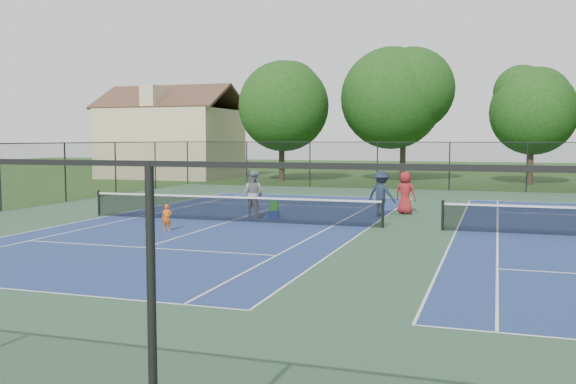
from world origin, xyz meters
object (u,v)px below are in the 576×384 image
(tree_back_a, at_px, (282,102))
(ball_hopper, at_px, (274,206))
(child_player, at_px, (167,218))
(ball_crate, at_px, (274,214))
(bystander_c, at_px, (405,193))
(bystander_b, at_px, (382,194))
(instructor, at_px, (254,194))
(tree_back_c, at_px, (532,106))
(tree_back_b, at_px, (404,94))
(clapboard_house, at_px, (172,140))

(tree_back_a, relative_size, ball_hopper, 23.85)
(child_player, distance_m, ball_crate, 5.13)
(bystander_c, bearing_deg, ball_crate, 47.92)
(bystander_b, bearing_deg, instructor, 39.91)
(bystander_c, height_order, ball_hopper, bystander_c)
(tree_back_c, height_order, ball_crate, tree_back_c)
(instructor, xyz_separation_m, bystander_b, (4.96, 1.76, -0.01))
(tree_back_b, bearing_deg, tree_back_a, -167.47)
(tree_back_c, height_order, clapboard_house, tree_back_c)
(tree_back_a, distance_m, bystander_c, 23.47)
(bystander_b, relative_size, bystander_c, 1.05)
(instructor, height_order, bystander_c, instructor)
(tree_back_a, bearing_deg, tree_back_c, 3.18)
(instructor, height_order, ball_hopper, instructor)
(tree_back_c, relative_size, clapboard_house, 0.78)
(bystander_c, bearing_deg, bystander_b, 72.32)
(tree_back_b, height_order, bystander_c, tree_back_b)
(tree_back_b, bearing_deg, ball_hopper, -93.98)
(tree_back_c, bearing_deg, ball_crate, -114.44)
(bystander_b, distance_m, ball_crate, 4.52)
(tree_back_c, distance_m, bystander_b, 23.13)
(child_player, height_order, bystander_b, bystander_b)
(tree_back_c, height_order, bystander_b, tree_back_c)
(tree_back_b, xyz_separation_m, ball_crate, (-1.71, -24.56, -6.44))
(tree_back_b, height_order, instructor, tree_back_b)
(tree_back_a, distance_m, clapboard_house, 10.47)
(bystander_c, distance_m, ball_hopper, 5.77)
(clapboard_house, relative_size, instructor, 5.62)
(tree_back_a, bearing_deg, bystander_c, -58.03)
(bystander_c, bearing_deg, instructor, 42.59)
(instructor, bearing_deg, bystander_c, -139.78)
(tree_back_c, distance_m, bystander_c, 21.75)
(bystander_c, bearing_deg, child_player, 61.88)
(tree_back_b, relative_size, ball_crate, 27.39)
(tree_back_c, xyz_separation_m, ball_crate, (-10.71, -23.56, -5.32))
(tree_back_c, bearing_deg, clapboard_house, -180.00)
(child_player, relative_size, instructor, 0.49)
(bystander_c, bearing_deg, tree_back_b, -66.70)
(tree_back_c, bearing_deg, tree_back_b, 173.66)
(clapboard_house, xyz_separation_m, child_player, (14.94, -28.11, -2.62))
(bystander_b, height_order, ball_crate, bystander_b)
(child_player, xyz_separation_m, bystander_c, (7.19, 7.67, 0.44))
(tree_back_b, xyz_separation_m, tree_back_c, (9.00, -1.00, -1.11))
(bystander_c, xyz_separation_m, ball_hopper, (-4.84, -3.13, -0.39))
(tree_back_b, distance_m, instructor, 25.22)
(clapboard_house, xyz_separation_m, ball_crate, (17.29, -23.56, -2.93))
(tree_back_c, height_order, instructor, tree_back_c)
(tree_back_c, bearing_deg, ball_hopper, -114.44)
(ball_crate, bearing_deg, bystander_c, 32.92)
(clapboard_house, xyz_separation_m, instructor, (16.37, -23.44, -2.13))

